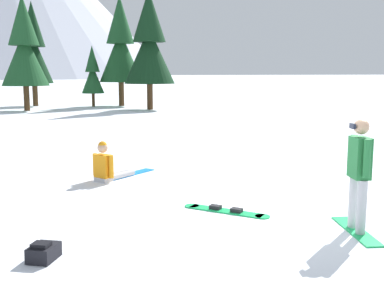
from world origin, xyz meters
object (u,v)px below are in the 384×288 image
at_px(pine_tree_young, 33,49).
at_px(pine_tree_tall, 149,45).
at_px(pine_tree_short, 24,48).
at_px(snowboarder_midground, 109,167).
at_px(snowboarder_foreground, 359,172).
at_px(loose_snowboard_near_right, 226,211).
at_px(pine_tree_broad, 120,46).
at_px(backpack_black, 44,252).
at_px(pine_tree_slender, 93,73).

bearing_deg(pine_tree_young, pine_tree_tall, -37.17).
bearing_deg(pine_tree_short, snowboarder_midground, -82.64).
distance_m(snowboarder_foreground, pine_tree_short, 27.84).
distance_m(snowboarder_midground, pine_tree_tall, 21.94).
height_order(loose_snowboard_near_right, pine_tree_young, pine_tree_young).
bearing_deg(snowboarder_foreground, pine_tree_broad, 89.25).
xyz_separation_m(snowboarder_foreground, pine_tree_tall, (1.76, 25.77, 3.36)).
bearing_deg(backpack_black, snowboarder_foreground, -1.90).
xyz_separation_m(snowboarder_midground, pine_tree_tall, (5.12, 20.96, 4.00)).
bearing_deg(pine_tree_tall, backpack_black, -104.26).
xyz_separation_m(backpack_black, pine_tree_broad, (5.14, 29.70, 4.30)).
bearing_deg(snowboarder_midground, pine_tree_slender, 86.20).
relative_size(snowboarder_foreground, pine_tree_young, 0.23).
bearing_deg(pine_tree_broad, backpack_black, -99.82).
relative_size(snowboarder_midground, pine_tree_broad, 0.20).
distance_m(pine_tree_broad, pine_tree_short, 7.23).
bearing_deg(pine_tree_young, loose_snowboard_near_right, -81.98).
height_order(snowboarder_midground, loose_snowboard_near_right, snowboarder_midground).
height_order(snowboarder_midground, pine_tree_broad, pine_tree_broad).
xyz_separation_m(loose_snowboard_near_right, pine_tree_young, (-4.22, 29.92, 4.15)).
xyz_separation_m(snowboarder_foreground, backpack_black, (-4.75, 0.16, -0.84)).
bearing_deg(snowboarder_midground, snowboarder_foreground, -55.07).
bearing_deg(pine_tree_short, pine_tree_young, 85.10).
xyz_separation_m(loose_snowboard_near_right, pine_tree_short, (-4.61, 25.36, 4.02)).
bearing_deg(pine_tree_broad, snowboarder_midground, -98.51).
xyz_separation_m(snowboarder_foreground, pine_tree_short, (-6.22, 26.96, 3.08)).
xyz_separation_m(loose_snowboard_near_right, pine_tree_tall, (3.37, 24.17, 4.30)).
bearing_deg(snowboarder_midground, loose_snowboard_near_right, -61.45).
distance_m(backpack_black, pine_tree_tall, 26.76).
height_order(pine_tree_broad, pine_tree_short, pine_tree_broad).
height_order(pine_tree_broad, pine_tree_slender, pine_tree_broad).
xyz_separation_m(backpack_black, pine_tree_short, (-1.47, 26.80, 3.93)).
bearing_deg(pine_tree_slender, pine_tree_tall, -48.70).
height_order(backpack_black, pine_tree_young, pine_tree_young).
distance_m(snowboarder_midground, loose_snowboard_near_right, 3.66).
height_order(snowboarder_midground, pine_tree_short, pine_tree_short).
relative_size(snowboarder_midground, pine_tree_young, 0.21).
relative_size(backpack_black, pine_tree_short, 0.07).
bearing_deg(pine_tree_tall, snowboarder_foreground, -93.90).
distance_m(snowboarder_midground, pine_tree_slender, 25.05).
xyz_separation_m(snowboarder_midground, pine_tree_slender, (1.65, 24.90, 2.09)).
relative_size(pine_tree_young, pine_tree_slender, 1.73).
relative_size(loose_snowboard_near_right, backpack_black, 2.54).
height_order(snowboarder_foreground, snowboarder_midground, snowboarder_foreground).
distance_m(pine_tree_short, pine_tree_young, 4.58).
bearing_deg(pine_tree_slender, snowboarder_midground, -93.80).
bearing_deg(snowboarder_midground, pine_tree_tall, 76.28).
height_order(snowboarder_foreground, pine_tree_short, pine_tree_short).
relative_size(pine_tree_tall, pine_tree_young, 1.03).
relative_size(backpack_black, pine_tree_slender, 0.12).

